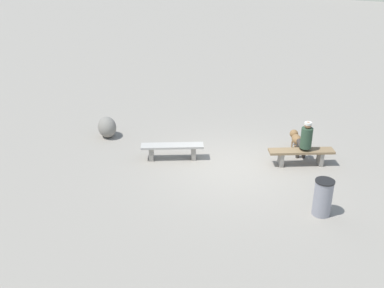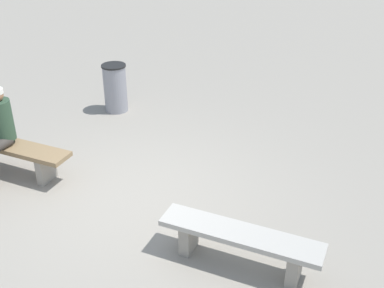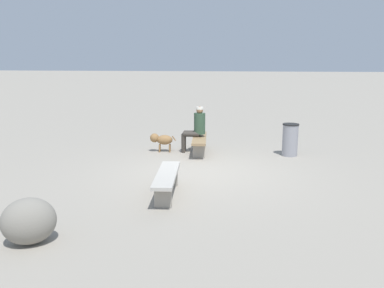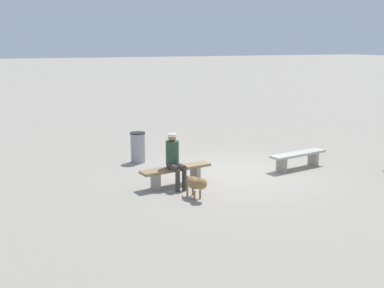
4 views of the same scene
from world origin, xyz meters
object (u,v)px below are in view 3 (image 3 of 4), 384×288
(seated_person, at_px, (196,127))
(dog, at_px, (161,139))
(boulder, at_px, (29,221))
(trash_bin, at_px, (290,140))
(bench_left, at_px, (167,179))
(bench_right, at_px, (199,141))

(seated_person, distance_m, dog, 1.07)
(boulder, bearing_deg, dog, -3.50)
(dog, xyz_separation_m, boulder, (-6.00, 0.37, -0.02))
(trash_bin, height_order, boulder, trash_bin)
(bench_left, relative_size, boulder, 2.44)
(seated_person, distance_m, boulder, 6.27)
(boulder, bearing_deg, bench_right, -13.75)
(bench_right, xyz_separation_m, seated_person, (0.09, 0.12, 0.40))
(dog, distance_m, boulder, 6.01)
(dog, height_order, boulder, boulder)
(bench_left, xyz_separation_m, boulder, (-2.33, 1.43, 0.01))
(bench_left, relative_size, dog, 2.48)
(bench_left, distance_m, trash_bin, 4.60)
(bench_right, relative_size, boulder, 2.48)
(bench_left, bearing_deg, boulder, 140.81)
(seated_person, relative_size, dog, 1.77)
(bench_right, distance_m, trash_bin, 2.51)
(seated_person, height_order, boulder, seated_person)
(seated_person, distance_m, trash_bin, 2.64)
(bench_left, height_order, trash_bin, trash_bin)
(bench_left, height_order, boulder, boulder)
(trash_bin, bearing_deg, boulder, 147.16)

